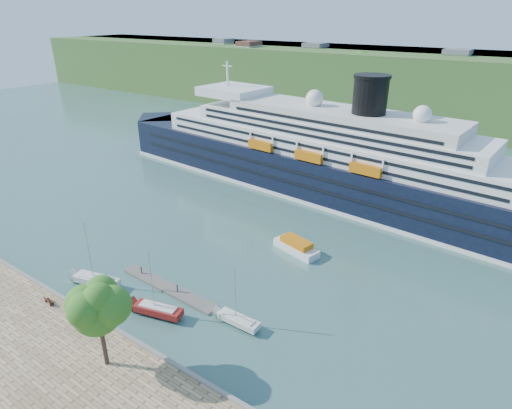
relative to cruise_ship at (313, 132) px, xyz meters
name	(u,v)px	position (x,y,z in m)	size (l,w,h in m)	color
ground	(106,328)	(1.00, -57.58, -13.33)	(400.00, 400.00, 0.00)	#325953
far_hillside	(425,86)	(1.00, 87.42, -1.33)	(400.00, 50.00, 24.00)	#304F1F
quay_coping	(103,322)	(1.00, -57.78, -12.18)	(220.00, 0.50, 0.30)	slate
cruise_ship	(313,132)	(0.00, 0.00, 0.00)	(118.74, 17.29, 26.66)	black
park_bench	(49,300)	(-8.30, -59.45, -11.78)	(1.73, 0.71, 1.11)	#4D2616
promenade_tree	(99,321)	(7.21, -61.94, -6.30)	(7.29, 7.29, 12.07)	#275F19
floating_pontoon	(168,288)	(1.52, -46.82, -13.13)	(17.95, 2.19, 0.40)	slate
sailboat_white_near	(93,257)	(-7.69, -52.32, -8.26)	(7.86, 2.18, 10.15)	silver
sailboat_red	(156,286)	(4.91, -51.93, -8.50)	(7.48, 2.08, 9.66)	maroon
sailboat_white_far	(238,299)	(14.94, -47.35, -9.12)	(6.53, 1.81, 8.43)	silver
tender_launch	(296,246)	(11.67, -26.61, -12.16)	(8.49, 2.90, 2.34)	#C9680B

